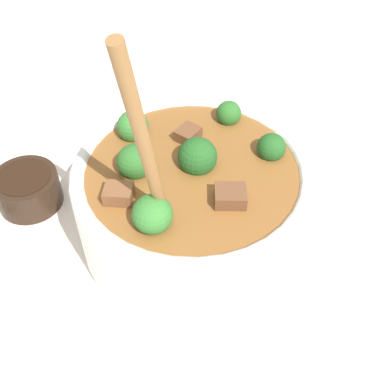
% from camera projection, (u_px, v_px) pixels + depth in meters
% --- Properties ---
extents(ground_plane, '(4.00, 4.00, 0.00)m').
position_uv_depth(ground_plane, '(192.00, 234.00, 0.57)').
color(ground_plane, silver).
extents(stew_bowl, '(0.25, 0.25, 0.30)m').
position_uv_depth(stew_bowl, '(192.00, 197.00, 0.52)').
color(stew_bowl, white).
rests_on(stew_bowl, ground_plane).
extents(condiment_bowl, '(0.08, 0.08, 0.04)m').
position_uv_depth(condiment_bowl, '(27.00, 188.00, 0.59)').
color(condiment_bowl, black).
rests_on(condiment_bowl, ground_plane).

